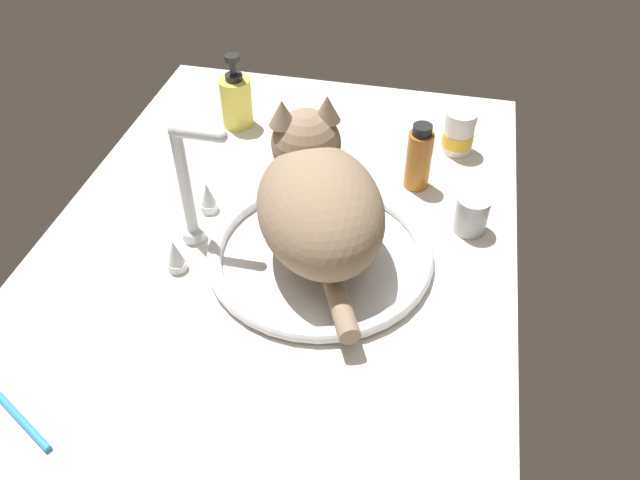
{
  "coord_description": "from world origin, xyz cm",
  "views": [
    {
      "loc": [
        -69.26,
        -24.13,
        76.29
      ],
      "look_at": [
        3.56,
        -7.96,
        7.0
      ],
      "focal_mm": 35.31,
      "sensor_mm": 36.0,
      "label": 1
    }
  ],
  "objects_px": {
    "faucet": "(191,199)",
    "pill_bottle": "(459,133)",
    "toothbrush": "(6,403)",
    "amber_bottle": "(419,158)",
    "soap_pump_bottle": "(236,100)",
    "cat": "(317,197)",
    "metal_jar": "(471,214)",
    "sink_basin": "(320,253)"
  },
  "relations": [
    {
      "from": "sink_basin",
      "to": "amber_bottle",
      "type": "distance_m",
      "value": 0.27
    },
    {
      "from": "metal_jar",
      "to": "pill_bottle",
      "type": "xyz_separation_m",
      "value": [
        0.24,
        0.04,
        0.01
      ]
    },
    {
      "from": "soap_pump_bottle",
      "to": "amber_bottle",
      "type": "height_order",
      "value": "soap_pump_bottle"
    },
    {
      "from": "cat",
      "to": "amber_bottle",
      "type": "xyz_separation_m",
      "value": [
        0.21,
        -0.14,
        -0.05
      ]
    },
    {
      "from": "metal_jar",
      "to": "amber_bottle",
      "type": "relative_size",
      "value": 0.52
    },
    {
      "from": "soap_pump_bottle",
      "to": "toothbrush",
      "type": "height_order",
      "value": "soap_pump_bottle"
    },
    {
      "from": "faucet",
      "to": "cat",
      "type": "bearing_deg",
      "value": -84.31
    },
    {
      "from": "soap_pump_bottle",
      "to": "metal_jar",
      "type": "xyz_separation_m",
      "value": [
        -0.24,
        -0.5,
        -0.02
      ]
    },
    {
      "from": "soap_pump_bottle",
      "to": "toothbrush",
      "type": "xyz_separation_m",
      "value": [
        -0.73,
        0.09,
        -0.05
      ]
    },
    {
      "from": "cat",
      "to": "toothbrush",
      "type": "distance_m",
      "value": 0.52
    },
    {
      "from": "sink_basin",
      "to": "faucet",
      "type": "bearing_deg",
      "value": 90.0
    },
    {
      "from": "cat",
      "to": "pill_bottle",
      "type": "distance_m",
      "value": 0.41
    },
    {
      "from": "soap_pump_bottle",
      "to": "pill_bottle",
      "type": "distance_m",
      "value": 0.46
    },
    {
      "from": "metal_jar",
      "to": "amber_bottle",
      "type": "xyz_separation_m",
      "value": [
        0.11,
        0.1,
        0.03
      ]
    },
    {
      "from": "metal_jar",
      "to": "amber_bottle",
      "type": "height_order",
      "value": "amber_bottle"
    },
    {
      "from": "cat",
      "to": "metal_jar",
      "type": "relative_size",
      "value": 5.25
    },
    {
      "from": "metal_jar",
      "to": "pill_bottle",
      "type": "relative_size",
      "value": 0.77
    },
    {
      "from": "soap_pump_bottle",
      "to": "pill_bottle",
      "type": "relative_size",
      "value": 1.76
    },
    {
      "from": "amber_bottle",
      "to": "metal_jar",
      "type": "bearing_deg",
      "value": -135.49
    },
    {
      "from": "sink_basin",
      "to": "toothbrush",
      "type": "distance_m",
      "value": 0.5
    },
    {
      "from": "faucet",
      "to": "amber_bottle",
      "type": "height_order",
      "value": "faucet"
    },
    {
      "from": "sink_basin",
      "to": "soap_pump_bottle",
      "type": "relative_size",
      "value": 2.38
    },
    {
      "from": "toothbrush",
      "to": "metal_jar",
      "type": "bearing_deg",
      "value": -49.86
    },
    {
      "from": "sink_basin",
      "to": "amber_bottle",
      "type": "relative_size",
      "value": 2.86
    },
    {
      "from": "amber_bottle",
      "to": "toothbrush",
      "type": "relative_size",
      "value": 0.75
    },
    {
      "from": "faucet",
      "to": "toothbrush",
      "type": "height_order",
      "value": "faucet"
    },
    {
      "from": "sink_basin",
      "to": "pill_bottle",
      "type": "bearing_deg",
      "value": -29.04
    },
    {
      "from": "amber_bottle",
      "to": "toothbrush",
      "type": "distance_m",
      "value": 0.77
    },
    {
      "from": "faucet",
      "to": "pill_bottle",
      "type": "xyz_separation_m",
      "value": [
        0.36,
        -0.42,
        -0.05
      ]
    },
    {
      "from": "amber_bottle",
      "to": "cat",
      "type": "bearing_deg",
      "value": 145.88
    },
    {
      "from": "cat",
      "to": "toothbrush",
      "type": "relative_size",
      "value": 2.07
    },
    {
      "from": "cat",
      "to": "amber_bottle",
      "type": "height_order",
      "value": "cat"
    },
    {
      "from": "amber_bottle",
      "to": "pill_bottle",
      "type": "bearing_deg",
      "value": -27.28
    },
    {
      "from": "metal_jar",
      "to": "sink_basin",
      "type": "bearing_deg",
      "value": 117.86
    },
    {
      "from": "sink_basin",
      "to": "amber_bottle",
      "type": "height_order",
      "value": "amber_bottle"
    },
    {
      "from": "sink_basin",
      "to": "toothbrush",
      "type": "height_order",
      "value": "sink_basin"
    },
    {
      "from": "cat",
      "to": "metal_jar",
      "type": "bearing_deg",
      "value": -66.93
    },
    {
      "from": "pill_bottle",
      "to": "toothbrush",
      "type": "distance_m",
      "value": 0.91
    },
    {
      "from": "faucet",
      "to": "toothbrush",
      "type": "relative_size",
      "value": 1.31
    },
    {
      "from": "metal_jar",
      "to": "toothbrush",
      "type": "xyz_separation_m",
      "value": [
        -0.49,
        0.58,
        -0.03
      ]
    },
    {
      "from": "cat",
      "to": "toothbrush",
      "type": "xyz_separation_m",
      "value": [
        -0.39,
        0.34,
        -0.11
      ]
    },
    {
      "from": "amber_bottle",
      "to": "pill_bottle",
      "type": "relative_size",
      "value": 1.47
    }
  ]
}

